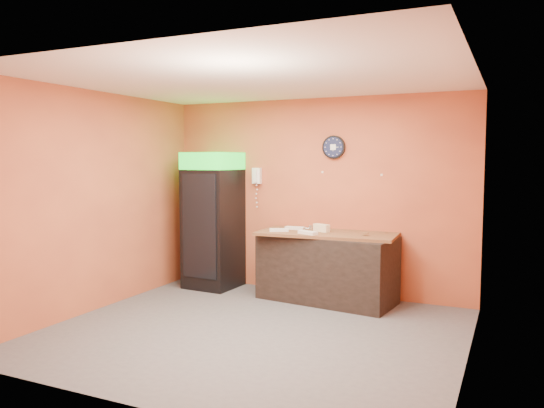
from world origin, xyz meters
The scene contains 15 objects.
floor centered at (0.00, 0.00, 0.00)m, with size 4.50×4.50×0.00m, color #47474C.
back_wall centered at (0.00, 2.00, 1.40)m, with size 4.50×0.02×2.80m, color #C46037.
left_wall centered at (-2.25, 0.00, 1.40)m, with size 0.02×4.00×2.80m, color #C46037.
right_wall centered at (2.25, 0.00, 1.40)m, with size 0.02×4.00×2.80m, color #C46037.
ceiling centered at (0.00, 0.00, 2.80)m, with size 4.50×4.00×0.02m, color white.
beverage_cooler centered at (-1.51, 1.60, 0.99)m, with size 0.75×0.76×2.03m.
prep_counter centered at (0.31, 1.60, 0.45)m, with size 1.81×0.80×0.91m, color black.
wall_clock centered at (0.27, 1.97, 2.10)m, with size 0.33×0.06×0.33m.
wall_phone centered at (-0.93, 1.95, 1.68)m, with size 0.13×0.11×0.24m.
butcher_paper centered at (0.31, 1.60, 0.93)m, with size 1.86×0.83×0.04m, color brown.
sub_roll_stack centered at (0.22, 1.62, 1.00)m, with size 0.26×0.18×0.10m.
wrapped_sandwich_left centered at (-0.32, 1.41, 0.96)m, with size 0.26×0.10×0.04m, color silver.
wrapped_sandwich_mid centered at (0.14, 1.32, 0.96)m, with size 0.28×0.11×0.04m, color silver.
wrapped_sandwich_right centered at (-0.19, 1.68, 0.96)m, with size 0.27×0.11×0.04m, color silver.
kitchen_tool centered at (0.01, 1.79, 0.98)m, with size 0.06×0.06×0.06m, color silver.
Camera 1 is at (2.62, -5.18, 1.94)m, focal length 35.00 mm.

